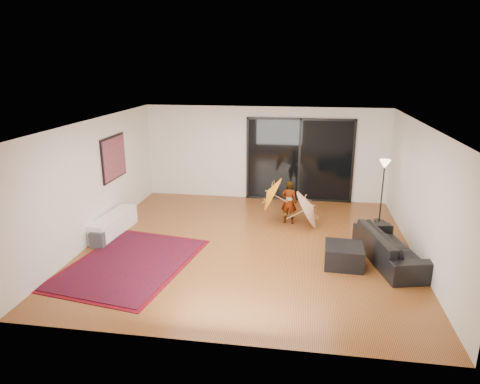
% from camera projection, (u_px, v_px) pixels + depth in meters
% --- Properties ---
extents(floor, '(7.00, 7.00, 0.00)m').
position_uv_depth(floor, '(249.00, 245.00, 9.48)').
color(floor, '#99572A').
rests_on(floor, ground).
extents(ceiling, '(7.00, 7.00, 0.00)m').
position_uv_depth(ceiling, '(249.00, 123.00, 8.69)').
color(ceiling, white).
rests_on(ceiling, wall_back).
extents(wall_back, '(7.00, 0.00, 7.00)m').
position_uv_depth(wall_back, '(265.00, 154.00, 12.40)').
color(wall_back, silver).
rests_on(wall_back, floor).
extents(wall_front, '(7.00, 0.00, 7.00)m').
position_uv_depth(wall_front, '(215.00, 258.00, 5.77)').
color(wall_front, silver).
rests_on(wall_front, floor).
extents(wall_left, '(0.00, 7.00, 7.00)m').
position_uv_depth(wall_left, '(95.00, 180.00, 9.59)').
color(wall_left, silver).
rests_on(wall_left, floor).
extents(wall_right, '(0.00, 7.00, 7.00)m').
position_uv_depth(wall_right, '(422.00, 194.00, 8.58)').
color(wall_right, silver).
rests_on(wall_right, floor).
extents(sliding_door, '(3.06, 0.07, 2.40)m').
position_uv_depth(sliding_door, '(299.00, 160.00, 12.26)').
color(sliding_door, black).
rests_on(sliding_door, wall_back).
extents(painting, '(0.04, 1.28, 1.08)m').
position_uv_depth(painting, '(114.00, 158.00, 10.45)').
color(painting, black).
rests_on(painting, wall_left).
extents(media_console, '(0.53, 1.68, 0.46)m').
position_uv_depth(media_console, '(113.00, 224.00, 10.07)').
color(media_console, white).
rests_on(media_console, floor).
extents(speaker, '(0.32, 0.32, 0.36)m').
position_uv_depth(speaker, '(99.00, 239.00, 9.37)').
color(speaker, '#424244').
rests_on(speaker, floor).
extents(persian_rug, '(2.67, 3.40, 0.02)m').
position_uv_depth(persian_rug, '(130.00, 263.00, 8.60)').
color(persian_rug, '#5A0713').
rests_on(persian_rug, floor).
extents(sofa, '(1.33, 2.29, 0.63)m').
position_uv_depth(sofa, '(391.00, 247.00, 8.63)').
color(sofa, black).
rests_on(sofa, floor).
extents(ottoman, '(0.78, 0.78, 0.43)m').
position_uv_depth(ottoman, '(344.00, 255.00, 8.48)').
color(ottoman, black).
rests_on(ottoman, floor).
extents(floor_lamp, '(0.28, 0.28, 1.60)m').
position_uv_depth(floor_lamp, '(384.00, 173.00, 10.54)').
color(floor_lamp, black).
rests_on(floor_lamp, floor).
extents(child, '(0.44, 0.32, 1.10)m').
position_uv_depth(child, '(289.00, 202.00, 10.65)').
color(child, '#999999').
rests_on(child, floor).
extents(parasol_orange, '(0.56, 0.93, 0.91)m').
position_uv_depth(parasol_orange, '(267.00, 195.00, 10.62)').
color(parasol_orange, orange).
rests_on(parasol_orange, child).
extents(parasol_white, '(0.67, 1.00, 1.00)m').
position_uv_depth(parasol_white, '(313.00, 207.00, 10.43)').
color(parasol_white, white).
rests_on(parasol_white, floor).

